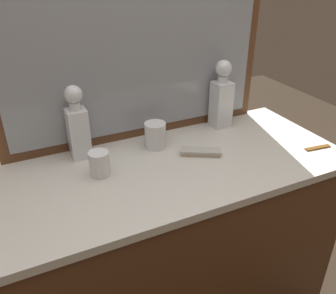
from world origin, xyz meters
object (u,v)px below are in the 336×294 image
Objects in this scene: crystal_tumbler_rear at (100,165)px; silver_brush_rear at (201,152)px; crystal_tumbler_front at (155,136)px; crystal_decanter_far_left at (78,129)px; crystal_decanter_rear at (221,101)px; tortoiseshell_comb at (318,148)px.

crystal_tumbler_rear is 0.57× the size of silver_brush_rear.
crystal_tumbler_rear is 0.86× the size of crystal_tumbler_front.
silver_brush_rear is at bearing -24.33° from crystal_decanter_far_left.
crystal_decanter_rear is 0.32m from silver_brush_rear.
silver_brush_rear is (0.14, -0.14, -0.04)m from crystal_tumbler_front.
crystal_decanter_far_left is at bearing 100.59° from crystal_tumbler_rear.
crystal_tumbler_rear is 0.41m from silver_brush_rear.
tortoiseshell_comb is (0.25, -0.37, -0.12)m from crystal_decanter_rear.
crystal_decanter_far_left is 0.19m from crystal_tumbler_rear.
crystal_decanter_far_left is at bearing 158.16° from tortoiseshell_comb.
crystal_decanter_far_left reaches higher than silver_brush_rear.
tortoiseshell_comb is at bearing -12.73° from crystal_tumbler_rear.
crystal_tumbler_rear is 0.79× the size of tortoiseshell_comb.
crystal_decanter_rear reaches higher than tortoiseshell_comb.
crystal_tumbler_front is (0.30, -0.06, -0.07)m from crystal_decanter_far_left.
silver_brush_rear is (0.41, -0.03, -0.03)m from crystal_tumbler_rear.
crystal_tumbler_rear reaches higher than tortoiseshell_comb.
silver_brush_rear is at bearing -4.57° from crystal_tumbler_rear.
crystal_decanter_rear is 0.66m from crystal_tumbler_rear.
tortoiseshell_comb is at bearing -21.84° from crystal_decanter_far_left.
crystal_tumbler_front is at bearing 153.20° from tortoiseshell_comb.
crystal_decanter_far_left is 2.49× the size of tortoiseshell_comb.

